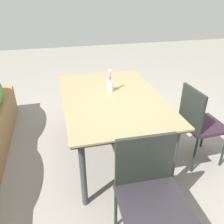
{
  "coord_description": "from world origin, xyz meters",
  "views": [
    {
      "loc": [
        -2.29,
        0.65,
        1.86
      ],
      "look_at": [
        0.0,
        0.09,
        0.57
      ],
      "focal_mm": 37.09,
      "sensor_mm": 36.0,
      "label": 1
    }
  ],
  "objects_px": {
    "chair_near_left": "(198,121)",
    "flower_vase": "(110,84)",
    "chair_end_left": "(150,191)",
    "dining_table": "(112,102)"
  },
  "relations": [
    {
      "from": "flower_vase",
      "to": "chair_near_left",
      "type": "bearing_deg",
      "value": -121.06
    },
    {
      "from": "chair_end_left",
      "to": "flower_vase",
      "type": "bearing_deg",
      "value": -89.19
    },
    {
      "from": "dining_table",
      "to": "chair_end_left",
      "type": "distance_m",
      "value": 1.19
    },
    {
      "from": "dining_table",
      "to": "chair_near_left",
      "type": "distance_m",
      "value": 0.99
    },
    {
      "from": "dining_table",
      "to": "chair_near_left",
      "type": "relative_size",
      "value": 1.76
    },
    {
      "from": "flower_vase",
      "to": "dining_table",
      "type": "bearing_deg",
      "value": 174.18
    },
    {
      "from": "dining_table",
      "to": "chair_near_left",
      "type": "bearing_deg",
      "value": -112.37
    },
    {
      "from": "chair_end_left",
      "to": "chair_near_left",
      "type": "distance_m",
      "value": 1.21
    },
    {
      "from": "chair_near_left",
      "to": "flower_vase",
      "type": "distance_m",
      "value": 1.08
    },
    {
      "from": "chair_near_left",
      "to": "chair_end_left",
      "type": "bearing_deg",
      "value": -50.04
    }
  ]
}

